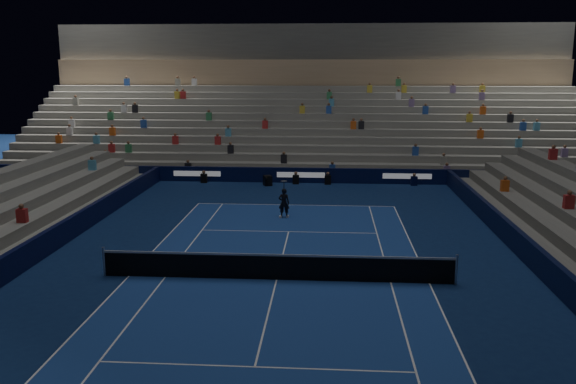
# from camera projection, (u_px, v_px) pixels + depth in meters

# --- Properties ---
(ground) EXTENTS (90.00, 90.00, 0.00)m
(ground) POSITION_uv_depth(u_px,v_px,m) (277.00, 280.00, 21.47)
(ground) COLOR #0C1E49
(ground) RESTS_ON ground
(court_surface) EXTENTS (10.97, 23.77, 0.01)m
(court_surface) POSITION_uv_depth(u_px,v_px,m) (277.00, 280.00, 21.47)
(court_surface) COLOR navy
(court_surface) RESTS_ON ground
(sponsor_barrier_far) EXTENTS (44.00, 0.25, 1.00)m
(sponsor_barrier_far) POSITION_uv_depth(u_px,v_px,m) (301.00, 175.00, 39.42)
(sponsor_barrier_far) COLOR black
(sponsor_barrier_far) RESTS_ON ground
(sponsor_barrier_east) EXTENTS (0.25, 37.00, 1.00)m
(sponsor_barrier_east) POSITION_uv_depth(u_px,v_px,m) (552.00, 273.00, 20.71)
(sponsor_barrier_east) COLOR black
(sponsor_barrier_east) RESTS_ON ground
(sponsor_barrier_west) EXTENTS (0.25, 37.00, 1.00)m
(sponsor_barrier_west) POSITION_uv_depth(u_px,v_px,m) (18.00, 261.00, 22.03)
(sponsor_barrier_west) COLOR black
(sponsor_barrier_west) RESTS_ON ground
(grandstand_main) EXTENTS (44.00, 15.20, 11.20)m
(grandstand_main) POSITION_uv_depth(u_px,v_px,m) (307.00, 120.00, 48.00)
(grandstand_main) COLOR slate
(grandstand_main) RESTS_ON ground
(tennis_net) EXTENTS (12.90, 0.10, 1.10)m
(tennis_net) POSITION_uv_depth(u_px,v_px,m) (277.00, 267.00, 21.37)
(tennis_net) COLOR #B2B2B7
(tennis_net) RESTS_ON ground
(tennis_player) EXTENTS (0.57, 0.38, 1.54)m
(tennis_player) POSITION_uv_depth(u_px,v_px,m) (284.00, 203.00, 30.20)
(tennis_player) COLOR black
(tennis_player) RESTS_ON ground
(broadcast_camera) EXTENTS (0.67, 1.03, 0.65)m
(broadcast_camera) POSITION_uv_depth(u_px,v_px,m) (268.00, 180.00, 38.49)
(broadcast_camera) COLOR black
(broadcast_camera) RESTS_ON ground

